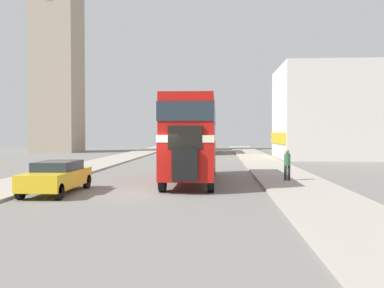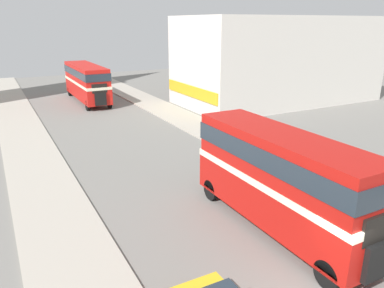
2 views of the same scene
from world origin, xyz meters
name	(u,v)px [view 2 (image 2 of 2)]	position (x,y,z in m)	size (l,w,h in m)	color
double_decker_bus	(280,174)	(1.57, 4.38, 2.53)	(2.39, 9.51, 4.27)	#B2140F
bus_distant	(86,80)	(0.99, 35.78, 2.43)	(2.57, 11.12, 4.07)	red
pedestrian_walking	(356,185)	(6.46, 4.37, 1.01)	(0.32, 0.32, 1.58)	#282833
shop_building_block	(279,60)	(19.95, 26.01, 4.58)	(22.01, 10.49, 9.16)	silver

